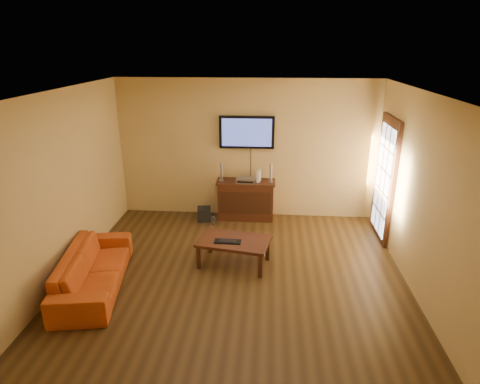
# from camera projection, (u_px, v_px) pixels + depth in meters

# --- Properties ---
(ground_plane) EXTENTS (5.00, 5.00, 0.00)m
(ground_plane) POSITION_uv_depth(u_px,v_px,m) (236.00, 281.00, 5.91)
(ground_plane) COLOR #36240F
(ground_plane) RESTS_ON ground
(room_walls) EXTENTS (5.00, 5.00, 5.00)m
(room_walls) POSITION_uv_depth(u_px,v_px,m) (239.00, 159.00, 5.91)
(room_walls) COLOR tan
(room_walls) RESTS_ON ground
(french_door) EXTENTS (0.07, 1.02, 2.22)m
(french_door) POSITION_uv_depth(u_px,v_px,m) (385.00, 181.00, 6.96)
(french_door) COLOR #39190C
(french_door) RESTS_ON ground
(media_console) EXTENTS (1.13, 0.43, 0.78)m
(media_console) POSITION_uv_depth(u_px,v_px,m) (246.00, 200.00, 7.90)
(media_console) COLOR #39190C
(media_console) RESTS_ON ground
(television) EXTENTS (1.05, 0.08, 0.62)m
(television) POSITION_uv_depth(u_px,v_px,m) (247.00, 132.00, 7.61)
(television) COLOR black
(television) RESTS_ON ground
(coffee_table) EXTENTS (1.19, 0.85, 0.43)m
(coffee_table) POSITION_uv_depth(u_px,v_px,m) (234.00, 243.00, 6.23)
(coffee_table) COLOR #39190C
(coffee_table) RESTS_ON ground
(sofa) EXTENTS (0.87, 1.98, 0.75)m
(sofa) POSITION_uv_depth(u_px,v_px,m) (93.00, 263.00, 5.65)
(sofa) COLOR #C44B15
(sofa) RESTS_ON ground
(speaker_left) EXTENTS (0.10, 0.10, 0.36)m
(speaker_left) POSITION_uv_depth(u_px,v_px,m) (222.00, 172.00, 7.75)
(speaker_left) COLOR silver
(speaker_left) RESTS_ON media_console
(speaker_right) EXTENTS (0.10, 0.10, 0.36)m
(speaker_right) POSITION_uv_depth(u_px,v_px,m) (271.00, 174.00, 7.68)
(speaker_right) COLOR silver
(speaker_right) RESTS_ON media_console
(av_receiver) EXTENTS (0.38, 0.28, 0.08)m
(av_receiver) POSITION_uv_depth(u_px,v_px,m) (246.00, 180.00, 7.70)
(av_receiver) COLOR silver
(av_receiver) RESTS_ON media_console
(game_console) EXTENTS (0.08, 0.17, 0.23)m
(game_console) POSITION_uv_depth(u_px,v_px,m) (259.00, 176.00, 7.71)
(game_console) COLOR white
(game_console) RESTS_ON media_console
(subwoofer) EXTENTS (0.30, 0.30, 0.26)m
(subwoofer) POSITION_uv_depth(u_px,v_px,m) (204.00, 214.00, 7.91)
(subwoofer) COLOR black
(subwoofer) RESTS_ON ground
(bottle) EXTENTS (0.07, 0.07, 0.20)m
(bottle) POSITION_uv_depth(u_px,v_px,m) (213.00, 221.00, 7.69)
(bottle) COLOR white
(bottle) RESTS_ON ground
(keyboard) EXTENTS (0.41, 0.16, 0.02)m
(keyboard) POSITION_uv_depth(u_px,v_px,m) (228.00, 241.00, 6.14)
(keyboard) COLOR black
(keyboard) RESTS_ON coffee_table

